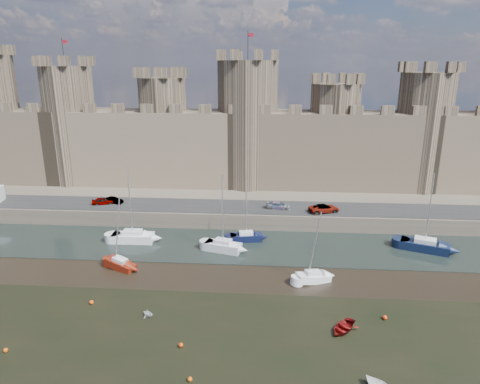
{
  "coord_description": "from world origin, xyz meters",
  "views": [
    {
      "loc": [
        6.47,
        -31.92,
        25.03
      ],
      "look_at": [
        2.51,
        22.0,
        8.7
      ],
      "focal_mm": 32.0,
      "sensor_mm": 36.0,
      "label": 1
    }
  ],
  "objects": [
    {
      "name": "sailboat_1",
      "position": [
        3.1,
        25.88,
        0.74
      ],
      "size": [
        4.77,
        2.5,
        9.1
      ],
      "rotation": [
        0.0,
        0.0,
        0.17
      ],
      "color": "black",
      "rests_on": "ground"
    },
    {
      "name": "castle",
      "position": [
        -0.64,
        48.0,
        11.67
      ],
      "size": [
        108.5,
        11.0,
        29.0
      ],
      "color": "#42382B",
      "rests_on": "quay"
    },
    {
      "name": "buoy_2",
      "position": [
        0.23,
        -3.22,
        0.2
      ],
      "size": [
        0.41,
        0.41,
        0.41
      ],
      "primitive_type": "sphere",
      "color": "#CF4E09",
      "rests_on": "ground"
    },
    {
      "name": "buoy_1",
      "position": [
        -12.58,
        7.58,
        0.23
      ],
      "size": [
        0.47,
        0.47,
        0.47
      ],
      "primitive_type": "sphere",
      "color": "#D74409",
      "rests_on": "ground"
    },
    {
      "name": "sailboat_0",
      "position": [
        -13.31,
        24.34,
        0.85
      ],
      "size": [
        6.04,
        2.51,
        11.16
      ],
      "rotation": [
        0.0,
        0.0,
        0.03
      ],
      "color": "silver",
      "rests_on": "ground"
    },
    {
      "name": "road",
      "position": [
        0.0,
        34.0,
        2.55
      ],
      "size": [
        160.0,
        7.0,
        0.1
      ],
      "primitive_type": "cube",
      "color": "black",
      "rests_on": "quay"
    },
    {
      "name": "car_1",
      "position": [
        -19.68,
        34.21,
        3.05
      ],
      "size": [
        3.5,
        1.75,
        1.1
      ],
      "primitive_type": "imported",
      "rotation": [
        0.0,
        0.0,
        1.39
      ],
      "color": "gray",
      "rests_on": "quay"
    },
    {
      "name": "dinghy_4",
      "position": [
        13.83,
        4.63,
        0.33
      ],
      "size": [
        3.8,
        3.92,
        0.66
      ],
      "primitive_type": "imported",
      "rotation": [
        1.57,
        0.0,
        5.6
      ],
      "color": "maroon",
      "rests_on": "ground"
    },
    {
      "name": "dinghy_3",
      "position": [
        -5.82,
        5.73,
        0.37
      ],
      "size": [
        1.82,
        1.76,
        0.73
      ],
      "primitive_type": "imported",
      "rotation": [
        1.57,
        0.0,
        1.0
      ],
      "color": "silver",
      "rests_on": "ground"
    },
    {
      "name": "buoy_0",
      "position": [
        -17.03,
        -0.8,
        0.22
      ],
      "size": [
        0.44,
        0.44,
        0.44
      ],
      "primitive_type": "sphere",
      "color": "#CA4E09",
      "rests_on": "ground"
    },
    {
      "name": "sailboat_3",
      "position": [
        28.04,
        24.39,
        0.84
      ],
      "size": [
        6.77,
        4.6,
        11.07
      ],
      "rotation": [
        0.0,
        0.0,
        -0.38
      ],
      "color": "black",
      "rests_on": "ground"
    },
    {
      "name": "sailboat_5",
      "position": [
        11.8,
        14.36,
        0.66
      ],
      "size": [
        4.43,
        3.02,
        8.91
      ],
      "rotation": [
        0.0,
        0.0,
        0.38
      ],
      "color": "white",
      "rests_on": "ground"
    },
    {
      "name": "car_0",
      "position": [
        -21.16,
        33.69,
        3.11
      ],
      "size": [
        3.85,
        2.49,
        1.22
      ],
      "primitive_type": "imported",
      "rotation": [
        0.0,
        0.0,
        1.89
      ],
      "color": "gray",
      "rests_on": "quay"
    },
    {
      "name": "water_channel",
      "position": [
        0.0,
        24.0,
        0.04
      ],
      "size": [
        160.0,
        12.0,
        0.08
      ],
      "primitive_type": "cube",
      "color": "black",
      "rests_on": "ground"
    },
    {
      "name": "car_3",
      "position": [
        14.99,
        32.31,
        3.17
      ],
      "size": [
        5.27,
        3.59,
        1.34
      ],
      "primitive_type": "imported",
      "rotation": [
        0.0,
        0.0,
        1.88
      ],
      "color": "gray",
      "rests_on": "quay"
    },
    {
      "name": "quay",
      "position": [
        0.0,
        60.0,
        1.25
      ],
      "size": [
        160.0,
        60.0,
        2.5
      ],
      "primitive_type": "cube",
      "color": "#4C443A",
      "rests_on": "ground"
    },
    {
      "name": "buoy_4",
      "position": [
        -1.4,
        1.07,
        0.23
      ],
      "size": [
        0.46,
        0.46,
        0.46
      ],
      "primitive_type": "sphere",
      "color": "#C03608",
      "rests_on": "ground"
    },
    {
      "name": "sailboat_2",
      "position": [
        0.13,
        22.12,
        0.85
      ],
      "size": [
        5.36,
        3.25,
        10.83
      ],
      "rotation": [
        0.0,
        0.0,
        -0.28
      ],
      "color": "silver",
      "rests_on": "ground"
    },
    {
      "name": "car_2",
      "position": [
        7.9,
        33.47,
        3.07
      ],
      "size": [
        3.98,
        1.79,
        1.13
      ],
      "primitive_type": "imported",
      "rotation": [
        0.0,
        0.0,
        1.52
      ],
      "color": "gray",
      "rests_on": "quay"
    },
    {
      "name": "ground",
      "position": [
        0.0,
        0.0,
        0.0
      ],
      "size": [
        160.0,
        160.0,
        0.0
      ],
      "primitive_type": "plane",
      "color": "black",
      "rests_on": "ground"
    },
    {
      "name": "sailboat_4",
      "position": [
        -12.25,
        15.95,
        0.7
      ],
      "size": [
        4.3,
        3.01,
        9.36
      ],
      "rotation": [
        0.0,
        0.0,
        -0.41
      ],
      "color": "maroon",
      "rests_on": "ground"
    },
    {
      "name": "buoy_3",
      "position": [
        18.4,
        6.96,
        0.24
      ],
      "size": [
        0.47,
        0.47,
        0.47
      ],
      "primitive_type": "sphere",
      "color": "red",
      "rests_on": "ground"
    }
  ]
}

